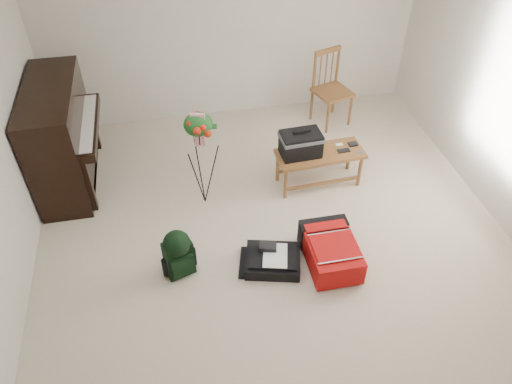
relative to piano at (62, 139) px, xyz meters
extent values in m
cube|color=beige|center=(2.19, -1.60, -0.60)|extent=(5.00, 5.50, 0.01)
cube|color=white|center=(2.19, -1.60, 1.90)|extent=(5.00, 5.50, 0.01)
cube|color=beige|center=(2.19, 1.15, 0.65)|extent=(5.00, 0.04, 2.50)
cube|color=black|center=(-0.01, 0.00, 0.03)|extent=(0.55, 1.50, 1.25)
cube|color=black|center=(0.29, 0.00, 0.13)|extent=(0.28, 1.30, 0.10)
cube|color=white|center=(0.29, 0.00, 0.18)|extent=(0.22, 1.20, 0.02)
cube|color=black|center=(0.04, 0.00, -0.55)|extent=(0.45, 1.30, 0.10)
cube|color=brown|center=(2.91, -0.67, -0.16)|extent=(1.04, 0.46, 0.04)
cylinder|color=brown|center=(2.45, -0.83, -0.39)|extent=(0.04, 0.04, 0.42)
cylinder|color=brown|center=(2.45, -0.50, -0.39)|extent=(0.04, 0.04, 0.42)
cylinder|color=brown|center=(3.37, -0.83, -0.39)|extent=(0.04, 0.04, 0.42)
cylinder|color=brown|center=(3.37, -0.50, -0.39)|extent=(0.04, 0.04, 0.42)
cube|color=brown|center=(3.46, 0.57, -0.12)|extent=(0.56, 0.56, 0.04)
cylinder|color=brown|center=(3.27, 0.38, -0.37)|extent=(0.04, 0.04, 0.46)
cylinder|color=brown|center=(3.27, 0.77, -0.37)|extent=(0.04, 0.04, 0.46)
cylinder|color=brown|center=(3.65, 0.38, -0.37)|extent=(0.04, 0.04, 0.46)
cylinder|color=brown|center=(3.65, 0.77, -0.37)|extent=(0.04, 0.04, 0.46)
cube|color=brown|center=(3.46, 0.77, 0.40)|extent=(0.40, 0.17, 0.06)
cylinder|color=brown|center=(3.27, 0.77, 0.15)|extent=(0.04, 0.04, 0.55)
cylinder|color=brown|center=(3.65, 0.77, 0.15)|extent=(0.04, 0.04, 0.55)
cube|color=red|center=(2.67, -1.91, -0.44)|extent=(0.48, 0.72, 0.28)
cube|color=black|center=(2.67, -1.63, -0.44)|extent=(0.50, 0.17, 0.30)
cube|color=red|center=(2.67, -1.96, -0.29)|extent=(0.43, 0.41, 0.02)
cube|color=silver|center=(2.67, -2.16, -0.29)|extent=(0.45, 0.01, 0.01)
cube|color=black|center=(2.09, -1.83, -0.53)|extent=(0.64, 0.56, 0.13)
cube|color=black|center=(2.09, -1.83, -0.45)|extent=(0.56, 0.48, 0.03)
cube|color=white|center=(2.11, -1.85, -0.42)|extent=(0.31, 0.38, 0.01)
cube|color=black|center=(2.03, -1.77, -0.40)|extent=(0.20, 0.15, 0.05)
cube|color=black|center=(1.16, -1.73, -0.39)|extent=(0.31, 0.24, 0.42)
cube|color=black|center=(1.16, -1.83, -0.41)|extent=(0.23, 0.11, 0.24)
sphere|color=black|center=(1.16, -1.73, -0.18)|extent=(0.27, 0.27, 0.27)
cube|color=black|center=(1.09, -1.64, -0.40)|extent=(0.04, 0.04, 0.37)
cube|color=black|center=(1.22, -1.64, -0.40)|extent=(0.04, 0.04, 0.37)
cylinder|color=black|center=(1.53, -0.73, 0.38)|extent=(0.01, 0.01, 0.33)
ellipsoid|color=#1A541E|center=(1.53, -0.73, 0.48)|extent=(0.30, 0.22, 0.28)
cube|color=red|center=(1.53, -0.75, 0.57)|extent=(0.16, 0.08, 0.09)
camera|label=1|loc=(1.26, -5.06, 3.36)|focal=35.00mm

